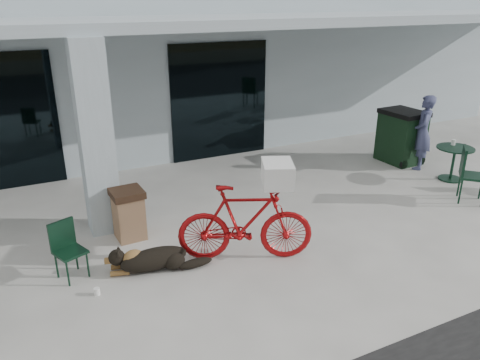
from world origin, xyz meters
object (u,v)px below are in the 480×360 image
cafe_chair_near (70,251)px  wheeled_bin (401,136)px  dog (154,258)px  trash_receptacle (129,214)px  person (423,133)px  bicycle (245,223)px  cafe_chair_far_a (473,175)px  cafe_table_far (453,164)px

cafe_chair_near → wheeled_bin: size_ratio=0.67×
dog → trash_receptacle: 1.13m
person → trash_receptacle: bearing=-41.0°
bicycle → person: person is taller
dog → person: person is taller
dog → cafe_chair_far_a: size_ratio=1.06×
cafe_table_far → person: person is taller
person → trash_receptacle: size_ratio=2.00×
bicycle → cafe_chair_far_a: bearing=-66.4°
cafe_chair_far_a → bicycle: bearing=135.9°
cafe_table_far → bicycle: bearing=-170.0°
cafe_chair_near → person: size_ratio=0.49×
person → cafe_chair_far_a: bearing=29.2°
cafe_chair_near → trash_receptacle: bearing=16.7°
bicycle → dog: 1.40m
trash_receptacle → person: bearing=3.4°
cafe_chair_far_a → trash_receptacle: cafe_chair_far_a is taller
cafe_table_far → wheeled_bin: bearing=96.3°
cafe_chair_near → dog: bearing=-37.5°
dog → cafe_table_far: cafe_table_far is taller
bicycle → trash_receptacle: bicycle is taller
wheeled_bin → cafe_table_far: bearing=-86.3°
cafe_table_far → person: bearing=95.5°
bicycle → dog: size_ratio=1.76×
person → cafe_table_far: bearing=51.1°
cafe_chair_near → cafe_chair_far_a: (7.17, -0.61, 0.12)m
dog → person: size_ratio=0.67×
bicycle → cafe_chair_far_a: (4.79, -0.01, -0.06)m
dog → person: 6.82m
trash_receptacle → cafe_chair_near: bearing=-141.3°
dog → cafe_chair_far_a: 6.11m
bicycle → wheeled_bin: size_ratio=1.61×
bicycle → wheeled_bin: (5.25, 2.34, 0.02)m
bicycle → dog: bicycle is taller
bicycle → cafe_chair_near: bearing=99.6°
dog → cafe_table_far: 6.74m
cafe_table_far → person: (-0.08, 0.85, 0.48)m
cafe_chair_far_a → cafe_table_far: bearing=13.7°
dog → cafe_table_far: bearing=20.2°
bicycle → dog: bearing=100.8°
cafe_table_far → trash_receptacle: size_ratio=0.92×
wheeled_bin → cafe_chair_near: bearing=-169.8°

